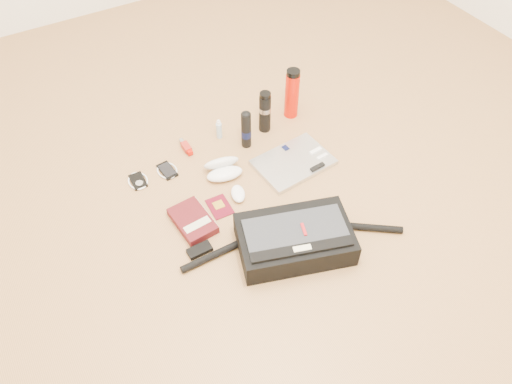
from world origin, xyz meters
The scene contains 14 objects.
ground centered at (0.00, 0.00, 0.00)m, with size 4.00×4.00×0.00m, color #A67745.
messenger_bag centered at (-0.03, -0.25, 0.06)m, with size 0.90×0.41×0.13m.
laptop centered at (0.24, 0.15, 0.01)m, with size 0.37×0.27×0.03m.
book centered at (-0.33, 0.07, 0.02)m, with size 0.15×0.22×0.04m.
passport centered at (-0.19, 0.09, 0.00)m, with size 0.10×0.13×0.01m.
mouse centered at (-0.09, 0.11, 0.02)m, with size 0.09×0.12×0.03m.
sunglasses_case centered at (-0.08, 0.26, 0.03)m, with size 0.19×0.17×0.10m.
ipod centered at (-0.45, 0.42, 0.01)m, with size 0.09×0.11×0.01m.
phone centered at (-0.30, 0.41, 0.01)m, with size 0.10×0.12×0.01m.
inhaler centered at (-0.16, 0.50, 0.02)m, with size 0.03×0.11×0.03m.
spray_bottle centered at (0.02, 0.50, 0.05)m, with size 0.03×0.03×0.11m.
aerosol_can centered at (0.11, 0.38, 0.10)m, with size 0.06×0.06×0.21m.
thermos_black centered at (0.24, 0.44, 0.11)m, with size 0.06×0.06×0.23m.
thermos_red centered at (0.42, 0.47, 0.14)m, with size 0.09×0.09×0.27m.
Camera 1 is at (-0.76, -1.20, 1.69)m, focal length 35.00 mm.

